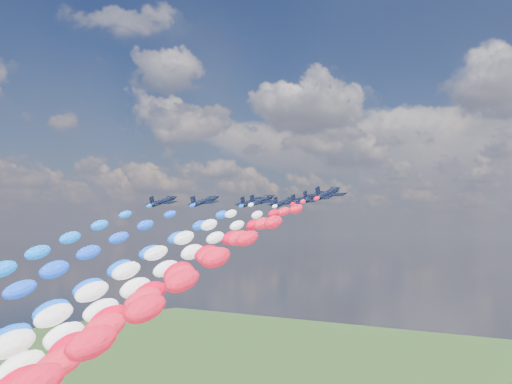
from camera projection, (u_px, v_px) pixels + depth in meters
The scene contains 14 objects.
jet_0 at pixel (163, 201), 171.22m from camera, with size 9.59×12.87×2.83m, color black, non-canonical shape.
jet_1 at pixel (204, 201), 170.38m from camera, with size 9.59×12.87×2.83m, color black, non-canonical shape.
jet_2 at pixel (252, 202), 173.45m from camera, with size 9.59×12.87×2.83m, color black, non-canonical shape.
trail_2 at pixel (70, 313), 120.38m from camera, with size 5.88×121.44×54.06m, color blue, non-canonical shape.
jet_3 at pixel (262, 200), 166.20m from camera, with size 9.59×12.87×2.83m, color black, non-canonical shape.
trail_3 at pixel (74, 318), 113.12m from camera, with size 5.88×121.44×54.06m, color white, non-canonical shape.
jet_4 at pixel (285, 202), 174.31m from camera, with size 9.59×12.87×2.83m, color black, non-canonical shape.
trail_4 at pixel (119, 312), 121.23m from camera, with size 5.88×121.44×54.06m, color white, non-canonical shape.
jet_5 at pixel (303, 200), 163.47m from camera, with size 9.59×12.87×2.83m, color black, non-canonical shape.
trail_5 at pixel (129, 320), 110.40m from camera, with size 5.88×121.44×54.06m, color red, non-canonical shape.
jet_6 at pixel (314, 197), 150.78m from camera, with size 9.59×12.87×2.83m, color black, non-canonical shape.
trail_6 at pixel (124, 330), 97.70m from camera, with size 5.88×121.44×54.06m, color red, non-canonical shape.
jet_7 at pixel (328, 193), 138.40m from camera, with size 9.59×12.87×2.83m, color black, non-canonical shape.
trail_7 at pixel (119, 344), 85.33m from camera, with size 5.88×121.44×54.06m, color red, non-canonical shape.
Camera 1 is at (93.52, -127.20, 85.91)m, focal length 41.54 mm.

